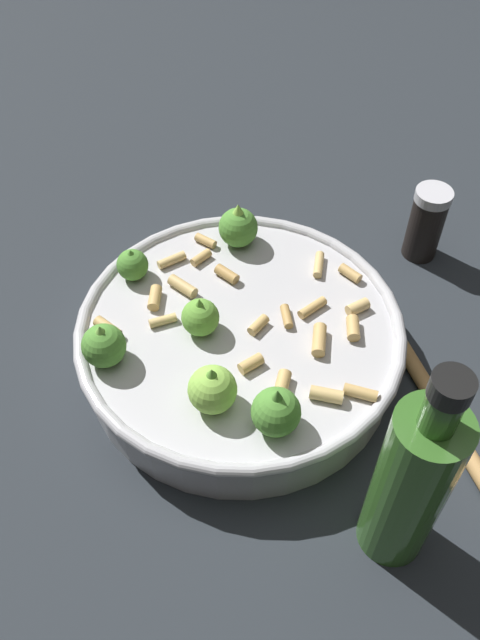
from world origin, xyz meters
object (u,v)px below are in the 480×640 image
(cooking_pan, at_px, (238,340))
(olive_oil_bottle, at_px, (411,483))
(pepper_shaker, at_px, (426,223))
(wooden_spoon, at_px, (465,450))

(cooking_pan, bearing_deg, olive_oil_bottle, 42.22)
(cooking_pan, distance_m, pepper_shaker, 0.27)
(cooking_pan, height_order, wooden_spoon, cooking_pan)
(olive_oil_bottle, distance_m, wooden_spoon, 0.14)
(pepper_shaker, relative_size, olive_oil_bottle, 0.40)
(pepper_shaker, xyz_separation_m, wooden_spoon, (0.27, 0.03, -0.04))
(cooking_pan, xyz_separation_m, olive_oil_bottle, (0.17, 0.15, 0.06))
(wooden_spoon, bearing_deg, pepper_shaker, -173.93)
(cooking_pan, relative_size, wooden_spoon, 1.47)
(cooking_pan, distance_m, olive_oil_bottle, 0.24)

